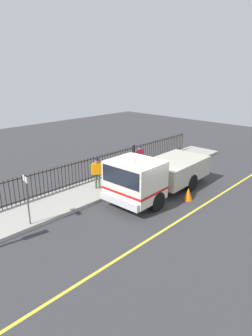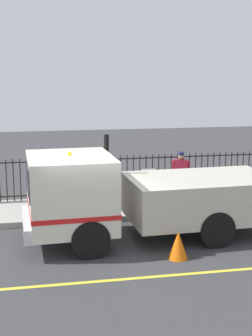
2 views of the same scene
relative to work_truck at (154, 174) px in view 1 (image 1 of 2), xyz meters
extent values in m
plane|color=#38383A|center=(-0.42, 1.10, -1.28)|extent=(50.75, 50.75, 0.00)
cube|color=#A3A099|center=(2.81, 1.10, -1.19)|extent=(2.61, 23.07, 0.18)
cube|color=yellow|center=(-2.55, 1.10, -1.27)|extent=(0.12, 20.76, 0.01)
cube|color=silver|center=(-0.06, 1.57, 0.14)|extent=(2.55, 2.23, 1.88)
cube|color=black|center=(-0.06, 1.57, 0.56)|extent=(2.35, 2.27, 0.83)
cube|color=beige|center=(0.08, -2.04, -0.23)|extent=(2.62, 4.10, 1.14)
cube|color=silver|center=(-0.10, 2.71, -0.65)|extent=(2.35, 0.29, 0.36)
cube|color=red|center=(-0.06, 1.57, -0.27)|extent=(2.58, 2.25, 0.12)
cylinder|color=black|center=(-1.16, 1.20, -0.80)|extent=(0.34, 0.97, 0.96)
cylinder|color=black|center=(1.07, 1.29, -0.80)|extent=(0.34, 0.97, 0.96)
cylinder|color=black|center=(-1.04, -2.08, -0.80)|extent=(0.34, 0.97, 0.96)
cylinder|color=black|center=(1.19, -2.00, -0.80)|extent=(0.34, 0.97, 0.96)
sphere|color=orange|center=(-0.06, 1.57, 1.13)|extent=(0.12, 0.12, 0.12)
cylinder|color=black|center=(1.07, 0.44, 0.33)|extent=(0.14, 0.14, 2.26)
cube|color=orange|center=(2.69, 1.66, 0.07)|extent=(0.47, 0.55, 0.63)
sphere|color=#997051|center=(2.69, 1.66, 0.50)|extent=(0.24, 0.24, 0.24)
sphere|color=#14193F|center=(2.69, 1.66, 0.58)|extent=(0.22, 0.22, 0.22)
cylinder|color=#4C6047|center=(2.74, 1.73, -0.68)|extent=(0.13, 0.13, 0.85)
cylinder|color=#4C6047|center=(2.64, 1.58, -0.68)|extent=(0.13, 0.13, 0.85)
cylinder|color=orange|center=(2.85, 1.90, 0.03)|extent=(0.09, 0.09, 0.60)
cylinder|color=orange|center=(2.54, 1.42, 0.03)|extent=(0.09, 0.09, 0.60)
cube|color=maroon|center=(3.16, -2.44, -0.03)|extent=(0.37, 0.51, 0.58)
sphere|color=#997051|center=(3.16, -2.44, 0.37)|extent=(0.22, 0.22, 0.22)
sphere|color=#14193F|center=(3.16, -2.44, 0.44)|extent=(0.21, 0.21, 0.21)
cylinder|color=tan|center=(3.19, -2.36, -0.71)|extent=(0.12, 0.12, 0.78)
cylinder|color=tan|center=(3.13, -2.52, -0.71)|extent=(0.12, 0.12, 0.78)
cylinder|color=maroon|center=(3.26, -2.20, -0.06)|extent=(0.09, 0.09, 0.55)
cylinder|color=maroon|center=(3.06, -2.68, -0.06)|extent=(0.09, 0.09, 0.55)
cylinder|color=black|center=(3.92, -8.70, -0.38)|extent=(0.04, 0.04, 1.44)
cylinder|color=black|center=(3.92, -8.48, -0.38)|extent=(0.04, 0.04, 1.44)
cylinder|color=black|center=(3.92, -8.25, -0.38)|extent=(0.04, 0.04, 1.44)
cylinder|color=black|center=(3.92, -8.02, -0.38)|extent=(0.04, 0.04, 1.44)
cylinder|color=black|center=(3.92, -7.79, -0.38)|extent=(0.04, 0.04, 1.44)
cylinder|color=black|center=(3.92, -7.56, -0.38)|extent=(0.04, 0.04, 1.44)
cylinder|color=black|center=(3.92, -7.34, -0.38)|extent=(0.04, 0.04, 1.44)
cylinder|color=black|center=(3.92, -7.11, -0.38)|extent=(0.04, 0.04, 1.44)
cylinder|color=black|center=(3.92, -6.88, -0.38)|extent=(0.04, 0.04, 1.44)
cylinder|color=black|center=(3.92, -6.65, -0.38)|extent=(0.04, 0.04, 1.44)
cylinder|color=black|center=(3.92, -6.42, -0.38)|extent=(0.04, 0.04, 1.44)
cylinder|color=black|center=(3.92, -6.20, -0.38)|extent=(0.04, 0.04, 1.44)
cylinder|color=black|center=(3.92, -5.97, -0.38)|extent=(0.04, 0.04, 1.44)
cylinder|color=black|center=(3.92, -5.74, -0.38)|extent=(0.04, 0.04, 1.44)
cylinder|color=black|center=(3.92, -5.51, -0.38)|extent=(0.04, 0.04, 1.44)
cylinder|color=black|center=(3.92, -5.28, -0.38)|extent=(0.04, 0.04, 1.44)
cylinder|color=black|center=(3.92, -5.06, -0.38)|extent=(0.04, 0.04, 1.44)
cylinder|color=black|center=(3.92, -4.83, -0.38)|extent=(0.04, 0.04, 1.44)
cylinder|color=black|center=(3.92, -4.60, -0.38)|extent=(0.04, 0.04, 1.44)
cylinder|color=black|center=(3.92, -4.37, -0.38)|extent=(0.04, 0.04, 1.44)
cylinder|color=black|center=(3.92, -4.14, -0.38)|extent=(0.04, 0.04, 1.44)
cylinder|color=black|center=(3.92, -3.92, -0.38)|extent=(0.04, 0.04, 1.44)
cylinder|color=black|center=(3.92, -3.69, -0.38)|extent=(0.04, 0.04, 1.44)
cylinder|color=black|center=(3.92, -3.46, -0.38)|extent=(0.04, 0.04, 1.44)
cylinder|color=black|center=(3.92, -3.23, -0.38)|extent=(0.04, 0.04, 1.44)
cylinder|color=black|center=(3.92, -3.00, -0.38)|extent=(0.04, 0.04, 1.44)
cylinder|color=black|center=(3.92, -2.78, -0.38)|extent=(0.04, 0.04, 1.44)
cylinder|color=black|center=(3.92, -2.55, -0.38)|extent=(0.04, 0.04, 1.44)
cylinder|color=black|center=(3.92, -2.32, -0.38)|extent=(0.04, 0.04, 1.44)
cylinder|color=black|center=(3.92, -2.09, -0.38)|extent=(0.04, 0.04, 1.44)
cylinder|color=black|center=(3.92, -1.86, -0.38)|extent=(0.04, 0.04, 1.44)
cylinder|color=black|center=(3.92, -1.64, -0.38)|extent=(0.04, 0.04, 1.44)
cylinder|color=black|center=(3.92, -1.41, -0.38)|extent=(0.04, 0.04, 1.44)
cylinder|color=black|center=(3.92, -1.18, -0.38)|extent=(0.04, 0.04, 1.44)
cylinder|color=black|center=(3.92, -0.95, -0.38)|extent=(0.04, 0.04, 1.44)
cylinder|color=black|center=(3.92, -0.72, -0.38)|extent=(0.04, 0.04, 1.44)
cylinder|color=black|center=(3.92, -0.50, -0.38)|extent=(0.04, 0.04, 1.44)
cylinder|color=black|center=(3.92, -0.27, -0.38)|extent=(0.04, 0.04, 1.44)
cylinder|color=black|center=(3.92, -0.04, -0.38)|extent=(0.04, 0.04, 1.44)
cylinder|color=black|center=(3.92, 0.19, -0.38)|extent=(0.04, 0.04, 1.44)
cylinder|color=black|center=(3.92, 0.42, -0.38)|extent=(0.04, 0.04, 1.44)
cylinder|color=black|center=(3.92, 0.64, -0.38)|extent=(0.04, 0.04, 1.44)
cylinder|color=black|center=(3.92, 0.87, -0.38)|extent=(0.04, 0.04, 1.44)
cylinder|color=black|center=(3.92, 1.10, -0.38)|extent=(0.04, 0.04, 1.44)
cylinder|color=black|center=(3.92, 1.33, -0.38)|extent=(0.04, 0.04, 1.44)
cylinder|color=black|center=(3.92, 1.56, -0.38)|extent=(0.04, 0.04, 1.44)
cylinder|color=black|center=(3.92, 1.78, -0.38)|extent=(0.04, 0.04, 1.44)
cylinder|color=black|center=(3.92, 2.01, -0.38)|extent=(0.04, 0.04, 1.44)
cylinder|color=black|center=(3.92, 2.24, -0.38)|extent=(0.04, 0.04, 1.44)
cylinder|color=black|center=(3.92, 2.47, -0.38)|extent=(0.04, 0.04, 1.44)
cylinder|color=black|center=(3.92, 2.70, -0.38)|extent=(0.04, 0.04, 1.44)
cylinder|color=black|center=(3.92, 2.92, -0.38)|extent=(0.04, 0.04, 1.44)
cylinder|color=black|center=(3.92, 3.15, -0.38)|extent=(0.04, 0.04, 1.44)
cylinder|color=black|center=(3.92, 3.38, -0.38)|extent=(0.04, 0.04, 1.44)
cylinder|color=black|center=(3.92, 3.61, -0.38)|extent=(0.04, 0.04, 1.44)
cylinder|color=black|center=(3.92, 3.84, -0.38)|extent=(0.04, 0.04, 1.44)
cylinder|color=black|center=(3.92, 4.06, -0.38)|extent=(0.04, 0.04, 1.44)
cylinder|color=black|center=(3.92, 4.29, -0.38)|extent=(0.04, 0.04, 1.44)
cylinder|color=black|center=(3.92, 4.52, -0.38)|extent=(0.04, 0.04, 1.44)
cylinder|color=black|center=(3.92, 4.75, -0.38)|extent=(0.04, 0.04, 1.44)
cylinder|color=black|center=(3.92, 4.98, -0.38)|extent=(0.04, 0.04, 1.44)
cylinder|color=black|center=(3.92, 5.20, -0.38)|extent=(0.04, 0.04, 1.44)
cylinder|color=black|center=(3.92, 5.43, -0.38)|extent=(0.04, 0.04, 1.44)
cylinder|color=black|center=(3.92, 5.66, -0.38)|extent=(0.04, 0.04, 1.44)
cylinder|color=black|center=(3.92, 5.89, -0.38)|extent=(0.04, 0.04, 1.44)
cylinder|color=black|center=(3.92, 6.12, -0.38)|extent=(0.04, 0.04, 1.44)
cylinder|color=black|center=(3.92, 6.34, -0.38)|extent=(0.04, 0.04, 1.44)
cylinder|color=black|center=(3.92, 6.57, -0.38)|extent=(0.04, 0.04, 1.44)
cube|color=black|center=(3.92, 1.10, 0.22)|extent=(0.04, 19.61, 0.04)
cube|color=black|center=(3.92, 1.10, -0.93)|extent=(0.04, 19.61, 0.04)
cube|color=gray|center=(3.50, -1.44, -0.62)|extent=(0.60, 0.48, 0.96)
cone|color=orange|center=(-1.62, -0.88, -0.94)|extent=(0.48, 0.48, 0.68)
cylinder|color=#4C4C4C|center=(1.73, 6.31, 0.04)|extent=(0.06, 0.06, 2.29)
cube|color=white|center=(1.73, 6.31, 0.99)|extent=(0.50, 0.12, 0.24)
camera|label=1|loc=(-8.82, 11.29, 5.16)|focal=30.53mm
camera|label=2|loc=(-12.28, 2.51, 3.20)|focal=51.71mm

